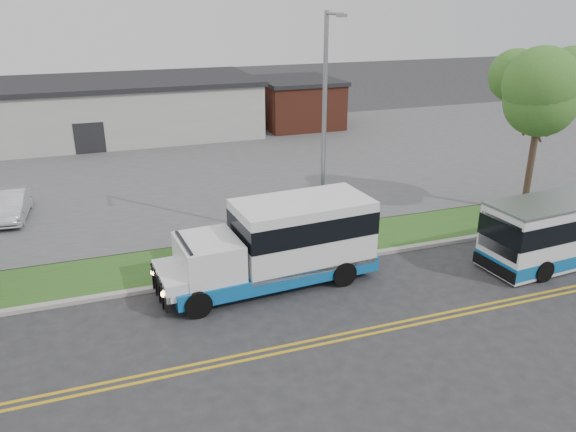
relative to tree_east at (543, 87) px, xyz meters
name	(u,v)px	position (x,y,z in m)	size (l,w,h in m)	color
ground	(276,285)	(-14.00, -3.00, -6.20)	(140.00, 140.00, 0.00)	#28282B
lane_line_north	(315,340)	(-14.00, -6.85, -6.20)	(70.00, 0.12, 0.01)	gold
lane_line_south	(319,345)	(-14.00, -7.15, -6.20)	(70.00, 0.12, 0.01)	gold
curb	(267,270)	(-14.00, -1.90, -6.13)	(80.00, 0.30, 0.15)	#9E9B93
verge	(254,253)	(-14.00, -0.10, -6.15)	(80.00, 3.30, 0.10)	#2E551C
parking_lot	(192,165)	(-14.00, 14.00, -6.15)	(80.00, 25.00, 0.10)	#4C4C4F
commercial_building	(86,110)	(-20.00, 24.00, -4.02)	(25.40, 10.40, 4.35)	#9E9E99
brick_wing	(297,102)	(-3.50, 23.00, -4.24)	(6.30, 7.30, 3.90)	brown
tree_east	(543,87)	(0.00, 0.00, 0.00)	(5.20, 5.20, 8.33)	#3B2B20
streetlight_near	(325,126)	(-11.00, -0.27, -0.97)	(0.35, 1.53, 9.50)	gray
shuttle_bus	(283,241)	(-13.67, -2.78, -4.54)	(8.30, 3.24, 3.12)	#0E5BA0
pedestrian	(208,250)	(-16.14, -1.10, -5.27)	(0.61, 0.40, 1.66)	black
parked_car_a	(11,205)	(-23.90, 7.54, -5.44)	(1.41, 4.05, 1.33)	silver
grocery_bag_left	(203,270)	(-16.44, -1.35, -5.94)	(0.32, 0.32, 0.32)	white
grocery_bag_right	(215,262)	(-15.84, -0.85, -5.94)	(0.32, 0.32, 0.32)	white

